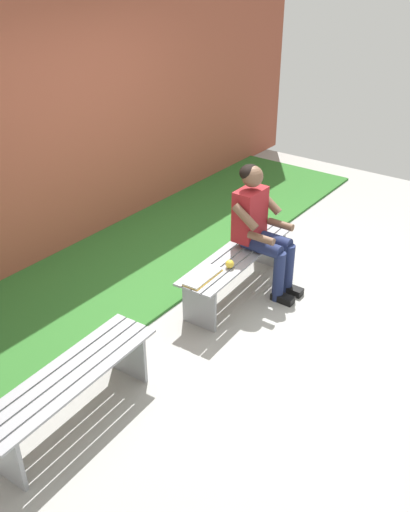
{
  "coord_description": "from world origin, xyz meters",
  "views": [
    {
      "loc": [
        3.84,
        2.44,
        2.97
      ],
      "look_at": [
        0.73,
        0.15,
        0.79
      ],
      "focal_mm": 38.66,
      "sensor_mm": 36.0,
      "label": 1
    }
  ],
  "objects_px": {
    "person_seated": "(260,225)",
    "apple": "(230,264)",
    "bench_near": "(238,263)",
    "bench_far": "(71,386)",
    "book_open": "(203,277)"
  },
  "relations": [
    {
      "from": "apple",
      "to": "book_open",
      "type": "distance_m",
      "value": 0.3
    },
    {
      "from": "bench_far",
      "to": "person_seated",
      "type": "height_order",
      "value": "person_seated"
    },
    {
      "from": "bench_near",
      "to": "bench_far",
      "type": "height_order",
      "value": "same"
    },
    {
      "from": "bench_far",
      "to": "apple",
      "type": "bearing_deg",
      "value": 177.2
    },
    {
      "from": "bench_far",
      "to": "person_seated",
      "type": "bearing_deg",
      "value": 177.52
    },
    {
      "from": "person_seated",
      "to": "apple",
      "type": "distance_m",
      "value": 0.53
    },
    {
      "from": "bench_near",
      "to": "apple",
      "type": "relative_size",
      "value": 19.78
    },
    {
      "from": "bench_near",
      "to": "bench_far",
      "type": "xyz_separation_m",
      "value": [
        2.08,
        0.0,
        -0.0
      ]
    },
    {
      "from": "person_seated",
      "to": "apple",
      "type": "xyz_separation_m",
      "value": [
        0.49,
        -0.01,
        -0.2
      ]
    },
    {
      "from": "bench_near",
      "to": "apple",
      "type": "bearing_deg",
      "value": 18.05
    },
    {
      "from": "bench_near",
      "to": "apple",
      "type": "height_order",
      "value": "apple"
    },
    {
      "from": "person_seated",
      "to": "apple",
      "type": "bearing_deg",
      "value": -1.3
    },
    {
      "from": "bench_near",
      "to": "apple",
      "type": "xyz_separation_m",
      "value": [
        0.27,
        0.09,
        0.15
      ]
    },
    {
      "from": "book_open",
      "to": "person_seated",
      "type": "bearing_deg",
      "value": 169.73
    },
    {
      "from": "bench_far",
      "to": "person_seated",
      "type": "relative_size",
      "value": 1.15
    }
  ]
}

